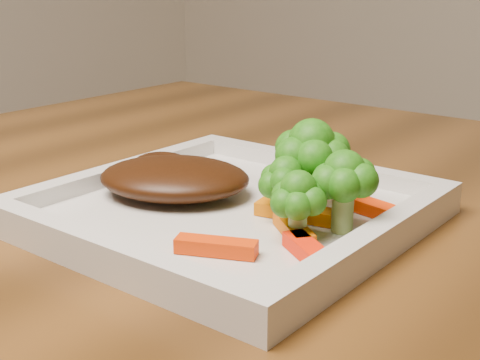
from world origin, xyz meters
The scene contains 12 objects.
plate centered at (-0.13, 0.04, 0.76)m, with size 0.27×0.27×0.01m, color silver.
steak centered at (-0.18, 0.03, 0.78)m, with size 0.13×0.10×0.03m, color #361808.
broccoli_0 centered at (-0.08, 0.07, 0.80)m, with size 0.07×0.07×0.07m, color #126510, non-canonical shape.
broccoli_1 centered at (-0.03, 0.05, 0.79)m, with size 0.06×0.06×0.06m, color #166110, non-canonical shape.
broccoli_2 centered at (-0.05, 0.02, 0.79)m, with size 0.05×0.05×0.06m, color #377613, non-canonical shape.
broccoli_3 centered at (-0.08, 0.04, 0.79)m, with size 0.05×0.05×0.06m, color #306F12, non-canonical shape.
carrot_0 centered at (-0.08, -0.04, 0.77)m, with size 0.05×0.01×0.01m, color red.
carrot_1 centered at (-0.02, -0.01, 0.77)m, with size 0.06×0.01×0.01m, color #F31F03.
carrot_3 centered at (-0.03, 0.09, 0.77)m, with size 0.06×0.02×0.01m, color #FF3604.
carrot_4 centered at (-0.10, 0.10, 0.77)m, with size 0.06×0.02×0.01m, color #FF5804.
carrot_5 centered at (-0.05, 0.02, 0.77)m, with size 0.05×0.01×0.01m, color #E05F03.
carrot_6 centered at (-0.07, 0.05, 0.77)m, with size 0.06×0.02×0.01m, color #D36503.
Camera 1 is at (0.19, -0.35, 0.94)m, focal length 50.00 mm.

